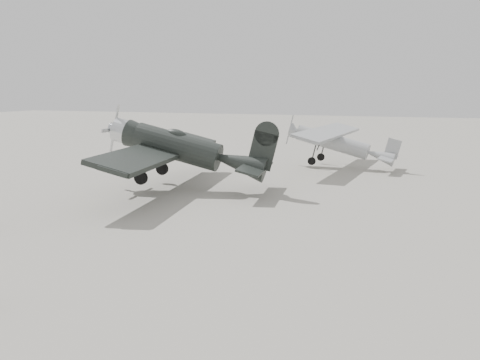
{
  "coord_description": "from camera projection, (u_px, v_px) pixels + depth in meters",
  "views": [
    {
      "loc": [
        6.59,
        -15.48,
        5.41
      ],
      "look_at": [
        0.26,
        3.38,
        1.5
      ],
      "focal_mm": 35.0,
      "sensor_mm": 36.0,
      "label": 1
    }
  ],
  "objects": [
    {
      "name": "ground",
      "position": [
        205.0,
        235.0,
        17.5
      ],
      "size": [
        160.0,
        160.0,
        0.0
      ],
      "primitive_type": "plane",
      "color": "gray",
      "rests_on": "ground"
    },
    {
      "name": "lowwing_monoplane",
      "position": [
        185.0,
        149.0,
        25.05
      ],
      "size": [
        9.2,
        12.89,
        4.15
      ],
      "rotation": [
        0.0,
        0.24,
        0.09
      ],
      "color": "black",
      "rests_on": "ground"
    },
    {
      "name": "highwing_monoplane",
      "position": [
        337.0,
        140.0,
        32.22
      ],
      "size": [
        7.76,
        10.9,
        3.08
      ],
      "rotation": [
        0.0,
        0.23,
        -0.14
      ],
      "color": "#949799",
      "rests_on": "ground"
    }
  ]
}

